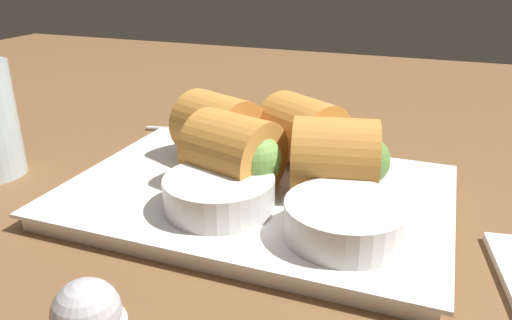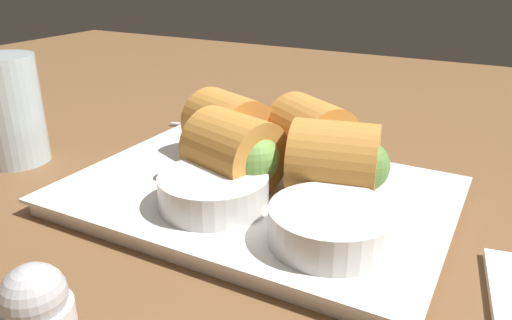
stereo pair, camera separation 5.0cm
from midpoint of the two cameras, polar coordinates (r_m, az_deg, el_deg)
name	(u,v)px [view 1 (the left image)]	position (r cm, az deg, el deg)	size (l,w,h in cm)	color
table_surface	(256,206)	(43.88, -3.23, -5.32)	(180.00, 140.00, 2.00)	brown
serving_plate	(256,196)	(41.67, -3.44, -4.19)	(31.11, 21.65, 1.50)	white
roll_front_left	(306,133)	(44.64, 2.60, 3.04)	(8.91, 8.80, 6.21)	#C68438
roll_front_right	(221,129)	(46.01, -7.11, 3.48)	(8.50, 8.30, 6.21)	#C68438
roll_back_left	(340,157)	(39.32, 6.07, 0.20)	(8.21, 7.48, 6.21)	#C68438
roll_back_right	(238,153)	(40.14, -5.66, 0.69)	(8.35, 7.90, 6.21)	#C68438
dipping_bowl_near	(219,192)	(37.81, -8.03, -3.73)	(8.42, 8.42, 2.52)	silver
dipping_bowl_far	(345,218)	(34.01, 6.07, -6.77)	(8.42, 8.42, 2.52)	silver
spoon	(263,131)	(57.49, -1.72, 3.31)	(17.38, 5.33, 1.35)	silver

